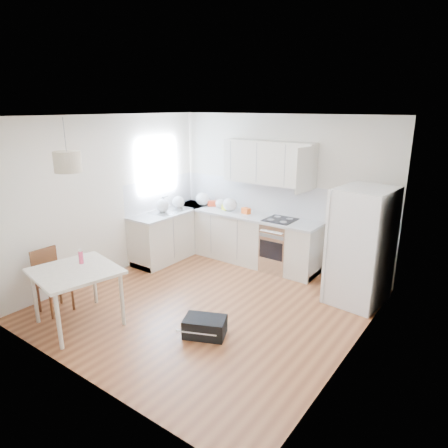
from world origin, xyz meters
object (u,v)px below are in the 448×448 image
object	(u,v)px
refrigerator	(363,246)
gym_bag	(205,327)
dining_chair	(54,282)
dining_table	(76,276)

from	to	relation	value
refrigerator	gym_bag	world-z (taller)	refrigerator
gym_bag	dining_chair	bearing A→B (deg)	175.43
dining_table	gym_bag	world-z (taller)	dining_table
gym_bag	refrigerator	bearing A→B (deg)	35.05
dining_table	gym_bag	size ratio (longest dim) A/B	2.23
refrigerator	gym_bag	xyz separation A→B (m)	(-1.27, -2.11, -0.74)
refrigerator	dining_chair	size ratio (longest dim) A/B	1.91
refrigerator	gym_bag	size ratio (longest dim) A/B	3.30
dining_chair	gym_bag	world-z (taller)	dining_chair
dining_table	dining_chair	xyz separation A→B (m)	(-0.57, 0.01, -0.24)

